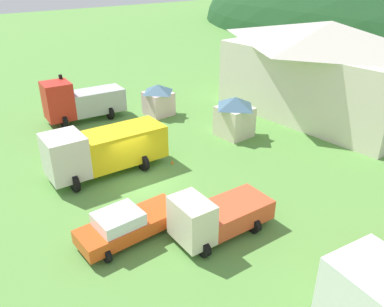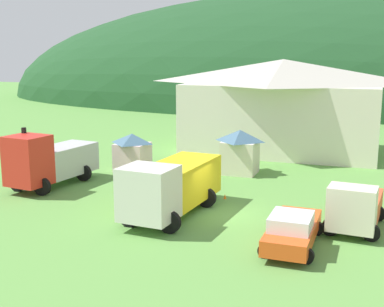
% 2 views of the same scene
% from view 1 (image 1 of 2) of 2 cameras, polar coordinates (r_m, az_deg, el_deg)
% --- Properties ---
extents(ground_plane, '(200.00, 200.00, 0.00)m').
position_cam_1_polar(ground_plane, '(24.29, -7.35, -4.24)').
color(ground_plane, '#5B9342').
extents(depot_building, '(17.40, 10.44, 8.02)m').
position_cam_1_polar(depot_building, '(35.97, 19.00, 11.81)').
color(depot_building, silver).
rests_on(depot_building, ground).
extents(play_shed_cream, '(2.62, 2.51, 3.16)m').
position_cam_1_polar(play_shed_cream, '(30.22, 6.28, 5.52)').
color(play_shed_cream, beige).
rests_on(play_shed_cream, ground).
extents(play_shed_pink, '(2.41, 2.31, 2.76)m').
position_cam_1_polar(play_shed_pink, '(34.70, -4.99, 7.96)').
color(play_shed_pink, beige).
rests_on(play_shed_pink, ground).
extents(crane_truck_red, '(3.59, 6.84, 3.61)m').
position_cam_1_polar(crane_truck_red, '(34.41, -16.24, 7.46)').
color(crane_truck_red, red).
rests_on(crane_truck_red, ground).
extents(flatbed_truck_yellow, '(3.72, 7.77, 3.17)m').
position_cam_1_polar(flatbed_truck_yellow, '(25.07, -13.01, 0.67)').
color(flatbed_truck_yellow, silver).
rests_on(flatbed_truck_yellow, ground).
extents(light_truck_cream, '(2.92, 5.33, 2.48)m').
position_cam_1_polar(light_truck_cream, '(19.14, 3.37, -9.14)').
color(light_truck_cream, beige).
rests_on(light_truck_cream, ground).
extents(service_pickup_orange, '(2.40, 5.29, 1.66)m').
position_cam_1_polar(service_pickup_orange, '(19.37, -9.40, -10.21)').
color(service_pickup_orange, '#E74F1A').
rests_on(service_pickup_orange, ground).
extents(traffic_light_west, '(0.20, 0.32, 3.97)m').
position_cam_1_polar(traffic_light_west, '(34.80, -18.49, 8.53)').
color(traffic_light_west, '#4C4C51').
rests_on(traffic_light_west, ground).
extents(traffic_cone_near_pickup, '(0.36, 0.36, 0.59)m').
position_cam_1_polar(traffic_cone_near_pickup, '(26.28, -2.91, -1.54)').
color(traffic_cone_near_pickup, orange).
rests_on(traffic_cone_near_pickup, ground).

